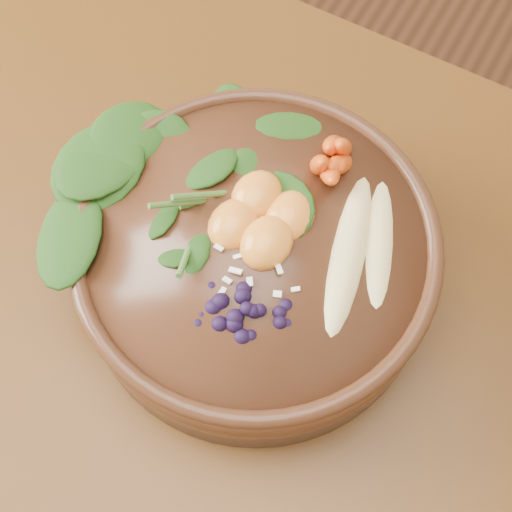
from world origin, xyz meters
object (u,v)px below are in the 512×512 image
stoneware_bowl (256,261)px  carrot_cluster (337,134)px  dining_table (32,327)px  blueberry_pile (249,302)px  banana_halves (367,240)px  kale_heap (209,153)px  mandarin_cluster (262,210)px

stoneware_bowl → carrot_cluster: bearing=78.1°
dining_table → blueberry_pile: 0.30m
dining_table → carrot_cluster: 0.38m
carrot_cluster → blueberry_pile: (0.01, -0.16, -0.02)m
banana_halves → dining_table: bearing=-171.3°
dining_table → banana_halves: size_ratio=8.85×
kale_heap → stoneware_bowl: bearing=-31.3°
mandarin_cluster → dining_table: bearing=-142.8°
stoneware_bowl → mandarin_cluster: 0.06m
dining_table → banana_halves: banana_halves is taller
blueberry_pile → banana_halves: bearing=60.3°
carrot_cluster → banana_halves: bearing=-66.9°
dining_table → carrot_cluster: carrot_cluster is taller
mandarin_cluster → banana_halves: bearing=12.1°
dining_table → kale_heap: 0.29m
stoneware_bowl → blueberry_pile: blueberry_pile is taller
kale_heap → carrot_cluster: 0.11m
carrot_cluster → stoneware_bowl: bearing=-123.7°
carrot_cluster → blueberry_pile: 0.16m
dining_table → stoneware_bowl: 0.27m
banana_halves → kale_heap: bearing=156.5°
dining_table → kale_heap: kale_heap is taller
kale_heap → banana_halves: 0.15m
stoneware_bowl → blueberry_pile: 0.09m
kale_heap → mandarin_cluster: kale_heap is taller
dining_table → mandarin_cluster: 0.31m
stoneware_bowl → blueberry_pile: (0.03, -0.06, 0.06)m
kale_heap → blueberry_pile: kale_heap is taller
stoneware_bowl → kale_heap: size_ratio=1.53×
kale_heap → banana_halves: kale_heap is taller
kale_heap → dining_table: bearing=-127.3°
mandarin_cluster → blueberry_pile: 0.08m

